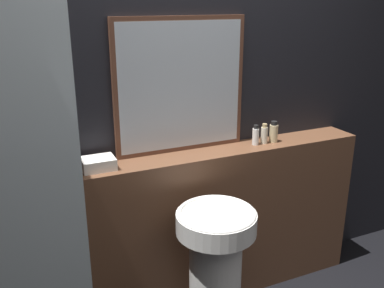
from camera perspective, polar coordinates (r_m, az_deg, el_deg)
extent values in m
cube|color=black|center=(2.51, -1.12, 5.35)|extent=(8.00, 0.06, 2.50)
cube|color=brown|center=(2.67, 0.24, -11.33)|extent=(2.23, 0.23, 0.99)
cylinder|color=white|center=(2.19, 3.25, -10.44)|extent=(0.41, 0.41, 0.11)
torus|color=white|center=(2.17, 3.28, -9.23)|extent=(0.40, 0.40, 0.02)
cube|color=#563323|center=(2.43, -1.51, 7.74)|extent=(0.78, 0.03, 0.76)
cube|color=#B2BCC6|center=(2.42, -1.43, 7.70)|extent=(0.73, 0.02, 0.71)
cube|color=silver|center=(2.29, -12.40, -2.56)|extent=(0.17, 0.14, 0.06)
cylinder|color=white|center=(2.64, 8.47, 0.98)|extent=(0.04, 0.04, 0.10)
cylinder|color=black|center=(2.62, 8.53, 2.28)|extent=(0.03, 0.03, 0.02)
cylinder|color=beige|center=(2.67, 9.60, 1.15)|extent=(0.04, 0.04, 0.10)
cylinder|color=tan|center=(2.65, 9.67, 2.43)|extent=(0.03, 0.03, 0.02)
cylinder|color=#C6B284|center=(2.71, 10.82, 1.39)|extent=(0.05, 0.05, 0.11)
cylinder|color=black|center=(2.69, 10.91, 2.74)|extent=(0.04, 0.04, 0.02)
cube|color=silver|center=(1.56, -20.01, -16.25)|extent=(0.35, 0.01, 1.94)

